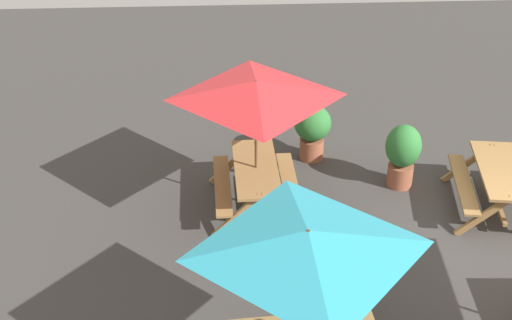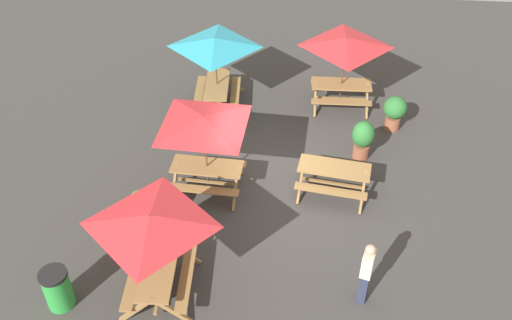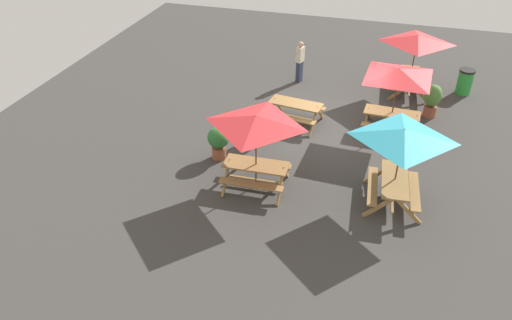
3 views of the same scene
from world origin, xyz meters
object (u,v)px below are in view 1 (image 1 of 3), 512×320
(picnic_table_1, at_px, (307,254))
(picnic_table_2, at_px, (256,99))
(potted_plant_2, at_px, (312,128))
(potted_plant_1, at_px, (403,152))
(picnic_table_4, at_px, (499,180))

(picnic_table_1, height_order, picnic_table_2, same)
(picnic_table_2, distance_m, potted_plant_2, 2.32)
(picnic_table_1, bearing_deg, picnic_table_2, 91.51)
(picnic_table_1, xyz_separation_m, potted_plant_2, (0.76, 5.27, -1.37))
(picnic_table_2, height_order, potted_plant_1, picnic_table_2)
(picnic_table_2, xyz_separation_m, potted_plant_1, (2.53, 0.52, -1.33))
(picnic_table_1, height_order, picnic_table_4, picnic_table_1)
(potted_plant_2, bearing_deg, picnic_table_1, -98.16)
(picnic_table_1, distance_m, picnic_table_2, 3.78)
(picnic_table_2, relative_size, picnic_table_4, 1.18)
(picnic_table_4, bearing_deg, picnic_table_2, 94.37)
(picnic_table_4, xyz_separation_m, potted_plant_2, (-2.83, 1.78, 0.06))
(picnic_table_2, xyz_separation_m, picnic_table_4, (3.94, -0.27, -1.43))
(picnic_table_1, bearing_deg, potted_plant_2, 78.04)
(picnic_table_2, bearing_deg, potted_plant_1, -79.87)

